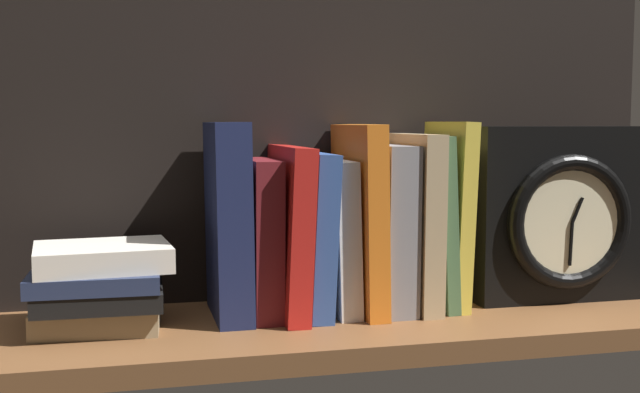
{
  "coord_description": "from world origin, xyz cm",
  "views": [
    {
      "loc": [
        -25.79,
        -87.71,
        22.82
      ],
      "look_at": [
        -3.28,
        3.48,
        13.95
      ],
      "focal_mm": 44.25,
      "sensor_mm": 36.0,
      "label": 1
    }
  ],
  "objects_px": {
    "book_tan_shortstories": "(413,220)",
    "framed_clock": "(559,215)",
    "book_navy_bierce": "(228,220)",
    "book_yellow_seinlanguage": "(447,214)",
    "book_maroon_dawkins": "(261,237)",
    "book_red_requiem": "(288,230)",
    "book_white_catcher": "(336,236)",
    "book_gray_chess": "(386,227)",
    "book_blue_modern": "(312,233)",
    "book_stack_side": "(99,286)",
    "book_orange_pandolfini": "(359,218)",
    "book_green_romantic": "(431,221)"
  },
  "relations": [
    {
      "from": "book_white_catcher",
      "to": "book_tan_shortstories",
      "type": "xyz_separation_m",
      "value": [
        0.1,
        0.0,
        0.02
      ]
    },
    {
      "from": "book_tan_shortstories",
      "to": "book_green_romantic",
      "type": "relative_size",
      "value": 1.01
    },
    {
      "from": "book_red_requiem",
      "to": "book_gray_chess",
      "type": "relative_size",
      "value": 1.0
    },
    {
      "from": "book_navy_bierce",
      "to": "framed_clock",
      "type": "height_order",
      "value": "book_navy_bierce"
    },
    {
      "from": "book_maroon_dawkins",
      "to": "framed_clock",
      "type": "bearing_deg",
      "value": -2.42
    },
    {
      "from": "book_orange_pandolfini",
      "to": "book_stack_side",
      "type": "bearing_deg",
      "value": -176.14
    },
    {
      "from": "book_tan_shortstories",
      "to": "book_yellow_seinlanguage",
      "type": "distance_m",
      "value": 0.05
    },
    {
      "from": "book_white_catcher",
      "to": "book_tan_shortstories",
      "type": "relative_size",
      "value": 0.86
    },
    {
      "from": "framed_clock",
      "to": "book_yellow_seinlanguage",
      "type": "bearing_deg",
      "value": 173.7
    },
    {
      "from": "book_navy_bierce",
      "to": "book_orange_pandolfini",
      "type": "distance_m",
      "value": 0.16
    },
    {
      "from": "book_navy_bierce",
      "to": "book_white_catcher",
      "type": "xyz_separation_m",
      "value": [
        0.13,
        0.0,
        -0.02
      ]
    },
    {
      "from": "book_white_catcher",
      "to": "book_yellow_seinlanguage",
      "type": "xyz_separation_m",
      "value": [
        0.14,
        0.0,
        0.02
      ]
    },
    {
      "from": "book_red_requiem",
      "to": "framed_clock",
      "type": "distance_m",
      "value": 0.35
    },
    {
      "from": "book_yellow_seinlanguage",
      "to": "book_blue_modern",
      "type": "bearing_deg",
      "value": 180.0
    },
    {
      "from": "book_white_catcher",
      "to": "framed_clock",
      "type": "distance_m",
      "value": 0.29
    },
    {
      "from": "book_tan_shortstories",
      "to": "framed_clock",
      "type": "xyz_separation_m",
      "value": [
        0.19,
        -0.02,
        0.0
      ]
    },
    {
      "from": "book_red_requiem",
      "to": "book_gray_chess",
      "type": "xyz_separation_m",
      "value": [
        0.12,
        0.0,
        0.0
      ]
    },
    {
      "from": "book_tan_shortstories",
      "to": "framed_clock",
      "type": "relative_size",
      "value": 0.96
    },
    {
      "from": "book_maroon_dawkins",
      "to": "book_green_romantic",
      "type": "bearing_deg",
      "value": 0.0
    },
    {
      "from": "book_navy_bierce",
      "to": "book_orange_pandolfini",
      "type": "bearing_deg",
      "value": 0.0
    },
    {
      "from": "book_red_requiem",
      "to": "book_yellow_seinlanguage",
      "type": "xyz_separation_m",
      "value": [
        0.2,
        0.0,
        0.01
      ]
    },
    {
      "from": "book_blue_modern",
      "to": "book_green_romantic",
      "type": "xyz_separation_m",
      "value": [
        0.15,
        0.0,
        0.01
      ]
    },
    {
      "from": "book_red_requiem",
      "to": "book_orange_pandolfini",
      "type": "bearing_deg",
      "value": 0.0
    },
    {
      "from": "book_maroon_dawkins",
      "to": "framed_clock",
      "type": "distance_m",
      "value": 0.38
    },
    {
      "from": "book_blue_modern",
      "to": "book_maroon_dawkins",
      "type": "bearing_deg",
      "value": 180.0
    },
    {
      "from": "book_gray_chess",
      "to": "book_tan_shortstories",
      "type": "xyz_separation_m",
      "value": [
        0.04,
        0.0,
        0.01
      ]
    },
    {
      "from": "book_yellow_seinlanguage",
      "to": "book_maroon_dawkins",
      "type": "bearing_deg",
      "value": 180.0
    },
    {
      "from": "book_red_requiem",
      "to": "book_yellow_seinlanguage",
      "type": "height_order",
      "value": "book_yellow_seinlanguage"
    },
    {
      "from": "book_tan_shortstories",
      "to": "book_yellow_seinlanguage",
      "type": "xyz_separation_m",
      "value": [
        0.05,
        0.0,
        0.01
      ]
    },
    {
      "from": "book_tan_shortstories",
      "to": "framed_clock",
      "type": "height_order",
      "value": "framed_clock"
    },
    {
      "from": "book_maroon_dawkins",
      "to": "book_yellow_seinlanguage",
      "type": "height_order",
      "value": "book_yellow_seinlanguage"
    },
    {
      "from": "book_navy_bierce",
      "to": "book_white_catcher",
      "type": "bearing_deg",
      "value": 0.0
    },
    {
      "from": "book_red_requiem",
      "to": "book_stack_side",
      "type": "xyz_separation_m",
      "value": [
        -0.22,
        -0.02,
        -0.05
      ]
    },
    {
      "from": "book_yellow_seinlanguage",
      "to": "book_white_catcher",
      "type": "bearing_deg",
      "value": 180.0
    },
    {
      "from": "book_red_requiem",
      "to": "book_stack_side",
      "type": "relative_size",
      "value": 1.29
    },
    {
      "from": "book_green_romantic",
      "to": "book_orange_pandolfini",
      "type": "bearing_deg",
      "value": 180.0
    },
    {
      "from": "book_orange_pandolfini",
      "to": "book_blue_modern",
      "type": "bearing_deg",
      "value": 180.0
    },
    {
      "from": "book_navy_bierce",
      "to": "book_white_catcher",
      "type": "relative_size",
      "value": 1.25
    },
    {
      "from": "book_maroon_dawkins",
      "to": "book_gray_chess",
      "type": "height_order",
      "value": "book_gray_chess"
    },
    {
      "from": "book_yellow_seinlanguage",
      "to": "framed_clock",
      "type": "xyz_separation_m",
      "value": [
        0.15,
        -0.02,
        -0.0
      ]
    },
    {
      "from": "book_stack_side",
      "to": "book_blue_modern",
      "type": "bearing_deg",
      "value": 4.77
    },
    {
      "from": "book_navy_bierce",
      "to": "framed_clock",
      "type": "distance_m",
      "value": 0.42
    },
    {
      "from": "book_red_requiem",
      "to": "book_white_catcher",
      "type": "relative_size",
      "value": 1.09
    },
    {
      "from": "book_maroon_dawkins",
      "to": "book_blue_modern",
      "type": "distance_m",
      "value": 0.06
    },
    {
      "from": "book_blue_modern",
      "to": "book_gray_chess",
      "type": "relative_size",
      "value": 0.96
    },
    {
      "from": "book_yellow_seinlanguage",
      "to": "book_stack_side",
      "type": "bearing_deg",
      "value": -177.19
    },
    {
      "from": "book_yellow_seinlanguage",
      "to": "book_stack_side",
      "type": "height_order",
      "value": "book_yellow_seinlanguage"
    },
    {
      "from": "book_navy_bierce",
      "to": "book_maroon_dawkins",
      "type": "height_order",
      "value": "book_navy_bierce"
    },
    {
      "from": "book_navy_bierce",
      "to": "book_green_romantic",
      "type": "height_order",
      "value": "book_navy_bierce"
    },
    {
      "from": "book_gray_chess",
      "to": "framed_clock",
      "type": "bearing_deg",
      "value": -4.08
    }
  ]
}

